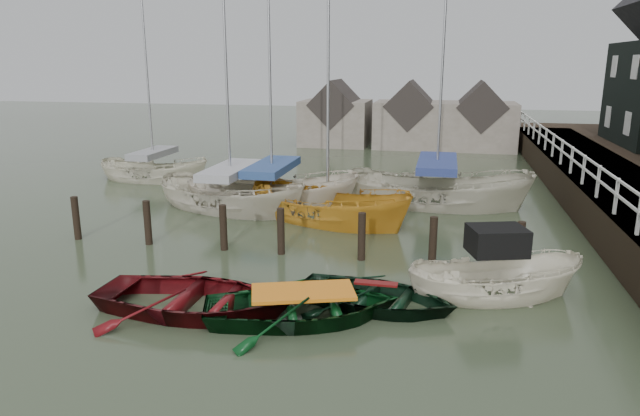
% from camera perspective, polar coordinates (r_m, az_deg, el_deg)
% --- Properties ---
extents(ground, '(120.00, 120.00, 0.00)m').
position_cam_1_polar(ground, '(14.02, -2.60, -8.85)').
color(ground, '#2F3924').
rests_on(ground, ground).
extents(pier, '(3.04, 32.00, 2.70)m').
position_cam_1_polar(pier, '(23.74, 27.02, 1.09)').
color(pier, black).
rests_on(pier, ground).
extents(mooring_pilings, '(13.72, 0.22, 1.80)m').
position_cam_1_polar(mooring_pilings, '(16.85, -3.64, -3.01)').
color(mooring_pilings, black).
rests_on(mooring_pilings, ground).
extents(far_sheds, '(14.00, 4.08, 4.39)m').
position_cam_1_polar(far_sheds, '(38.69, 8.72, 8.80)').
color(far_sheds, '#665B51').
rests_on(far_sheds, ground).
extents(rowboat_red, '(4.62, 3.31, 0.95)m').
position_cam_1_polar(rowboat_red, '(13.54, -12.41, -10.08)').
color(rowboat_red, '#4F0B0E').
rests_on(rowboat_red, ground).
extents(rowboat_green, '(5.09, 4.33, 0.90)m').
position_cam_1_polar(rowboat_green, '(12.89, -1.69, -11.02)').
color(rowboat_green, black).
rests_on(rowboat_green, ground).
extents(rowboat_dkgreen, '(4.25, 3.42, 0.78)m').
position_cam_1_polar(rowboat_dkgreen, '(13.55, 5.56, -9.78)').
color(rowboat_dkgreen, black).
rests_on(rowboat_dkgreen, ground).
extents(motorboat, '(4.53, 2.77, 2.54)m').
position_cam_1_polar(motorboat, '(14.55, 16.95, -8.20)').
color(motorboat, beige).
rests_on(motorboat, ground).
extents(sailboat_a, '(7.14, 4.45, 10.97)m').
position_cam_1_polar(sailboat_a, '(22.27, -8.83, 0.01)').
color(sailboat_a, beige).
rests_on(sailboat_a, ground).
extents(sailboat_b, '(7.07, 3.32, 12.32)m').
position_cam_1_polar(sailboat_b, '(22.60, -4.76, 0.35)').
color(sailboat_b, beige).
rests_on(sailboat_b, ground).
extents(sailboat_c, '(7.13, 4.89, 11.48)m').
position_cam_1_polar(sailboat_c, '(20.52, 0.77, -1.20)').
color(sailboat_c, '#C58825').
rests_on(sailboat_c, ground).
extents(sailboat_d, '(7.61, 3.49, 12.39)m').
position_cam_1_polar(sailboat_d, '(23.14, 11.45, 0.43)').
color(sailboat_d, '#BCB6A0').
rests_on(sailboat_d, ground).
extents(sailboat_e, '(5.73, 2.39, 9.41)m').
position_cam_1_polar(sailboat_e, '(28.60, -16.19, 2.81)').
color(sailboat_e, beige).
rests_on(sailboat_e, ground).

